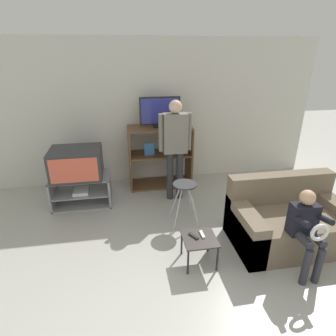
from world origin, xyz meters
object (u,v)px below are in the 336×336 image
Objects in this scene: media_shelf at (160,156)px; snack_table at (199,241)px; television_flat at (160,113)px; couch at (288,222)px; remote_control_white at (202,234)px; tv_stand at (82,190)px; person_standing_adult at (175,142)px; folding_stool at (185,191)px; remote_control_black at (194,236)px; person_seated_child at (307,226)px; television_main at (76,163)px.

media_shelf reaches higher than snack_table.
television_flat is 0.48× the size of couch.
remote_control_white is 1.23m from couch.
tv_stand is 2.39× the size of snack_table.
remote_control_white is 1.70m from person_standing_adult.
person_standing_adult is at bearing 90.43° from remote_control_white.
tv_stand is at bearing 133.00° from remote_control_white.
tv_stand is 0.56× the size of person_standing_adult.
tv_stand is 2.29m from snack_table.
remote_control_black is (-0.08, -0.84, -0.15)m from folding_stool.
couch is at bearing -23.40° from remote_control_black.
couch is 0.87× the size of person_standing_adult.
couch is (1.42, -1.98, -0.28)m from media_shelf.
television_flat is 2.92m from person_seated_child.
person_standing_adult reaches higher than snack_table.
remote_control_black is 0.14× the size of person_seated_child.
remote_control_white is at bearing -84.88° from television_flat.
remote_control_black is at bearing -172.65° from couch.
snack_table is at bearing -170.82° from couch.
television_flat is at bearing 116.91° from person_seated_child.
tv_stand is 0.83× the size of media_shelf.
couch is (1.26, 0.20, -0.01)m from snack_table.
person_standing_adult is at bearing -3.15° from tv_stand.
remote_control_white is at bearing 46.70° from snack_table.
television_flat reaches higher than snack_table.
remote_control_black is at bearing 151.99° from snack_table.
television_main is at bearing 143.29° from person_seated_child.
person_seated_child is (1.11, -1.18, 0.09)m from folding_stool.
remote_control_black is at bearing -92.66° from person_standing_adult.
tv_stand is 6.55× the size of remote_control_white.
remote_control_black is at bearing 163.99° from person_seated_child.
person_standing_adult is at bearing -3.14° from television_main.
television_flat is at bearing 94.29° from remote_control_white.
couch is (1.41, -2.00, -1.08)m from television_flat.
media_shelf is 0.78× the size of couch.
television_flat reaches higher than couch.
television_flat is at bearing 19.50° from television_main.
television_main is 0.54× the size of couch.
folding_stool is 0.86m from remote_control_black.
tv_stand is 1.20× the size of television_main.
television_main is 0.78× the size of person_seated_child.
folding_stool is 0.44× the size of couch.
person_seated_child is at bearing -63.09° from television_flat.
media_shelf is 1.78× the size of folding_stool.
media_shelf is 2.21m from snack_table.
remote_control_white is 1.16m from person_seated_child.
tv_stand is 3.18m from couch.
folding_stool is 0.90m from snack_table.
couch reaches higher than remote_control_black.
folding_stool is at bearing -82.36° from media_shelf.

